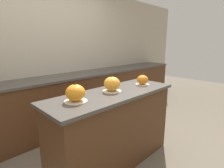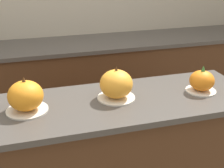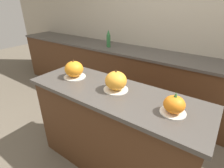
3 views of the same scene
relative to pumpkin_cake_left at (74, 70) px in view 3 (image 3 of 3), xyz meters
name	(u,v)px [view 3 (image 3 of 3)]	position (x,y,z in m)	size (l,w,h in m)	color
ground_plane	(113,164)	(0.50, -0.02, -1.00)	(12.00, 12.00, 0.00)	#665B4C
wall_back	(176,28)	(0.50, 1.57, 0.25)	(8.00, 0.06, 2.50)	#B2A893
kitchen_island	(113,131)	(0.50, -0.02, -0.54)	(1.64, 0.57, 0.92)	#4C2D19
back_counter	(161,85)	(0.50, 1.24, -0.54)	(6.00, 0.60, 0.92)	#4C2D19
pumpkin_cake_left	(74,70)	(0.00, 0.00, 0.00)	(0.22, 0.22, 0.20)	silver
pumpkin_cake_center	(116,81)	(0.50, 0.01, 0.00)	(0.22, 0.22, 0.20)	silver
pumpkin_cake_right	(174,105)	(1.03, -0.04, -0.02)	(0.18, 0.18, 0.16)	silver
bottle_tall	(108,39)	(-0.43, 1.17, 0.05)	(0.06, 0.06, 0.28)	#2D6B38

